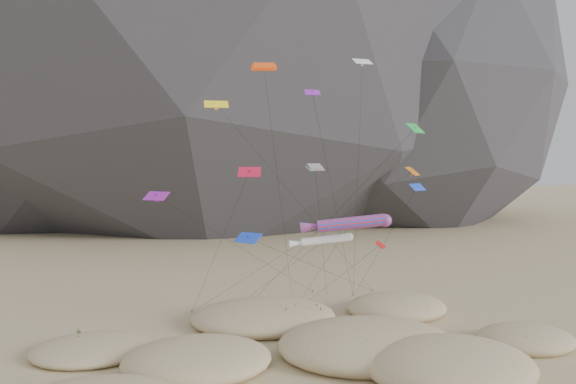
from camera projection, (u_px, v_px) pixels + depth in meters
name	position (u px, v px, depth m)	size (l,w,h in m)	color
ground	(343.00, 375.00, 46.29)	(500.00, 500.00, 0.00)	#CCB789
dunes	(311.00, 352.00, 49.70)	(50.56, 38.91, 3.88)	#CCB789
dune_grass	(322.00, 350.00, 49.65)	(42.12, 27.23, 1.61)	black
kite_stakes	(294.00, 301.00, 69.40)	(24.29, 7.02, 0.30)	#3F2D1E
rainbow_tube_kite	(348.00, 223.00, 56.34)	(9.09, 15.63, 12.29)	#FF261A
white_tube_kite	(323.00, 240.00, 57.63)	(9.72, 13.24, 10.09)	silver
orange_parafoil	(264.00, 71.00, 56.00)	(7.36, 12.49, 27.39)	#F9490D
multi_parafoil	(315.00, 169.00, 60.23)	(6.09, 11.61, 17.25)	red
delta_kites	(316.00, 164.00, 57.80)	(30.61, 20.98, 29.06)	red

